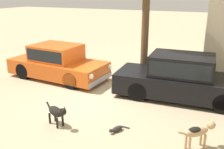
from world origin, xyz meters
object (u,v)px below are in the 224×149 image
at_px(parked_sedan_second, 182,77).
at_px(stray_dog_spotted, 57,112).
at_px(stray_cat, 117,129).
at_px(parked_sedan_nearest, 57,62).
at_px(stray_dog_tan, 199,131).

relative_size(parked_sedan_second, stray_dog_spotted, 5.12).
bearing_deg(parked_sedan_second, stray_cat, -114.38).
distance_m(parked_sedan_nearest, stray_dog_tan, 6.60).
bearing_deg(parked_sedan_nearest, stray_dog_spotted, -50.80).
bearing_deg(stray_dog_tan, stray_dog_spotted, 144.19).
bearing_deg(stray_cat, stray_dog_tan, 119.19).
bearing_deg(stray_dog_tan, stray_cat, 139.70).
relative_size(stray_dog_tan, stray_cat, 1.60).
height_order(parked_sedan_second, stray_cat, parked_sedan_second).
height_order(stray_dog_tan, stray_cat, stray_dog_tan).
distance_m(parked_sedan_nearest, parked_sedan_second, 5.07).
xyz_separation_m(stray_dog_spotted, stray_cat, (1.59, 0.39, -0.33)).
bearing_deg(stray_dog_spotted, parked_sedan_nearest, 145.98).
xyz_separation_m(stray_dog_spotted, stray_dog_tan, (3.60, 0.52, 0.04)).
bearing_deg(stray_cat, parked_sedan_nearest, -100.64).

